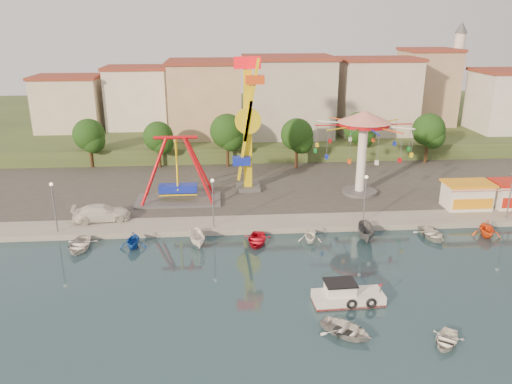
{
  "coord_description": "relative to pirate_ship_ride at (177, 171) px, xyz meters",
  "views": [
    {
      "loc": [
        -7.24,
        -35.52,
        21.1
      ],
      "look_at": [
        -3.47,
        14.0,
        4.0
      ],
      "focal_mm": 35.0,
      "sensor_mm": 36.0,
      "label": 1
    }
  ],
  "objects": [
    {
      "name": "kamikaze_tower",
      "position": [
        8.64,
        3.58,
        4.21
      ],
      "size": [
        3.53,
        3.1,
        16.5
      ],
      "color": "#59595E",
      "rests_on": "quay_deck"
    },
    {
      "name": "tree_2",
      "position": [
        6.21,
        14.63,
        1.52
      ],
      "size": [
        5.02,
        5.02,
        7.85
      ],
      "color": "#382314",
      "rests_on": "quay_deck"
    },
    {
      "name": "building_4",
      "position": [
        31.28,
        31.02,
        3.22
      ],
      "size": [
        10.75,
        9.23,
        9.24
      ],
      "primitive_type": "cube",
      "color": "beige",
      "rests_on": "hill_terrace"
    },
    {
      "name": "moored_boat_0",
      "position": [
        -8.85,
        -11.38,
        -3.96
      ],
      "size": [
        3.13,
        4.29,
        0.87
      ],
      "primitive_type": "imported",
      "rotation": [
        0.0,
        0.0,
        -0.03
      ],
      "color": "silver",
      "rests_on": "ground"
    },
    {
      "name": "minaret",
      "position": [
        48.21,
        32.82,
        8.15
      ],
      "size": [
        2.8,
        2.8,
        18.0
      ],
      "color": "silver",
      "rests_on": "hill_terrace"
    },
    {
      "name": "wave_swinger",
      "position": [
        22.38,
        1.24,
        3.8
      ],
      "size": [
        11.6,
        11.6,
        10.4
      ],
      "color": "#59595E",
      "rests_on": "quay_deck"
    },
    {
      "name": "tree_3",
      "position": [
        16.21,
        13.18,
        1.16
      ],
      "size": [
        4.68,
        4.68,
        7.32
      ],
      "color": "#382314",
      "rests_on": "quay_deck"
    },
    {
      "name": "moored_boat_6",
      "position": [
        26.51,
        -11.38,
        -3.98
      ],
      "size": [
        3.36,
        4.33,
        0.82
      ],
      "primitive_type": "imported",
      "rotation": [
        0.0,
        0.0,
        0.14
      ],
      "color": "silver",
      "rests_on": "ground"
    },
    {
      "name": "moored_boat_5",
      "position": [
        19.61,
        -11.38,
        -3.6
      ],
      "size": [
        2.22,
        4.3,
        1.58
      ],
      "primitive_type": "imported",
      "rotation": [
        0.0,
        0.0,
        -0.17
      ],
      "color": "#57585C",
      "rests_on": "ground"
    },
    {
      "name": "tree_0",
      "position": [
        -13.79,
        15.8,
        1.08
      ],
      "size": [
        4.6,
        4.6,
        7.19
      ],
      "color": "#382314",
      "rests_on": "quay_deck"
    },
    {
      "name": "building_3",
      "position": [
        17.82,
        27.62,
        3.2
      ],
      "size": [
        12.59,
        10.5,
        9.2
      ],
      "primitive_type": "cube",
      "color": "beige",
      "rests_on": "hill_terrace"
    },
    {
      "name": "building_0",
      "position": [
        -21.16,
        24.89,
        4.54
      ],
      "size": [
        9.26,
        9.53,
        11.87
      ],
      "primitive_type": "cube",
      "color": "beige",
      "rests_on": "hill_terrace"
    },
    {
      "name": "quay_deck",
      "position": [
        12.21,
        40.82,
        -4.09
      ],
      "size": [
        200.0,
        100.0,
        0.6
      ],
      "primitive_type": "cube",
      "color": "#9E998E",
      "rests_on": "ground"
    },
    {
      "name": "booth_left",
      "position": [
        33.26,
        -4.69,
        -2.23
      ],
      "size": [
        5.4,
        3.78,
        3.08
      ],
      "color": "white",
      "rests_on": "quay_deck"
    },
    {
      "name": "tree_4",
      "position": [
        26.21,
        16.17,
        1.35
      ],
      "size": [
        4.86,
        4.86,
        7.6
      ],
      "color": "#382314",
      "rests_on": "quay_deck"
    },
    {
      "name": "moored_boat_2",
      "position": [
        2.61,
        -11.38,
        -3.68
      ],
      "size": [
        2.11,
        3.89,
        1.42
      ],
      "primitive_type": "imported",
      "rotation": [
        0.0,
        0.0,
        0.21
      ],
      "color": "white",
      "rests_on": "ground"
    },
    {
      "name": "moored_boat_4",
      "position": [
        13.87,
        -11.38,
        -3.66
      ],
      "size": [
        2.74,
        3.07,
        1.48
      ],
      "primitive_type": "imported",
      "rotation": [
        0.0,
        0.0,
        -0.12
      ],
      "color": "white",
      "rests_on": "ground"
    },
    {
      "name": "ground",
      "position": [
        12.21,
        -21.18,
        -4.39
      ],
      "size": [
        200.0,
        200.0,
        0.0
      ],
      "primitive_type": "plane",
      "color": "#122932",
      "rests_on": "ground"
    },
    {
      "name": "moored_boat_3",
      "position": [
        8.48,
        -11.38,
        -4.0
      ],
      "size": [
        3.35,
        4.25,
        0.79
      ],
      "primitive_type": "imported",
      "rotation": [
        0.0,
        0.0,
        -0.17
      ],
      "color": "red",
      "rests_on": "ground"
    },
    {
      "name": "tree_1",
      "position": [
        -3.79,
        15.06,
        0.81
      ],
      "size": [
        4.35,
        4.35,
        6.8
      ],
      "color": "#382314",
      "rests_on": "quay_deck"
    },
    {
      "name": "building_2",
      "position": [
        4.03,
        30.78,
        4.22
      ],
      "size": [
        11.95,
        9.28,
        11.23
      ],
      "primitive_type": "cube",
      "color": "tan",
      "rests_on": "hill_terrace"
    },
    {
      "name": "van",
      "position": [
        -7.87,
        -5.44,
        -2.92
      ],
      "size": [
        6.29,
        3.3,
        1.74
      ],
      "primitive_type": "imported",
      "rotation": [
        0.0,
        0.0,
        1.72
      ],
      "color": "white",
      "rests_on": "quay_deck"
    },
    {
      "name": "lamp_post_2",
      "position": [
        20.21,
        -8.18,
        -1.29
      ],
      "size": [
        0.14,
        0.14,
        5.0
      ],
      "primitive_type": "cylinder",
      "color": "#59595E",
      "rests_on": "quay_deck"
    },
    {
      "name": "building_6",
      "position": [
        56.36,
        27.59,
        4.78
      ],
      "size": [
        8.23,
        8.98,
        12.36
      ],
      "primitive_type": "cube",
      "color": "silver",
      "rests_on": "hill_terrace"
    },
    {
      "name": "asphalt_pad",
      "position": [
        12.21,
        8.82,
        -3.79
      ],
      "size": [
        90.0,
        28.0,
        0.01
      ],
      "primitive_type": "cube",
      "color": "#4C4944",
      "rests_on": "quay_deck"
    },
    {
      "name": "tree_5",
      "position": [
        36.21,
        14.36,
        1.31
      ],
      "size": [
        4.83,
        4.83,
        7.54
      ],
      "color": "#382314",
      "rests_on": "quay_deck"
    },
    {
      "name": "rowboat_a",
      "position": [
        13.63,
        -27.11,
        -3.99
      ],
      "size": [
        4.71,
        4.64,
        0.8
      ],
      "primitive_type": "imported",
      "rotation": [
        0.0,
        0.0,
        0.83
      ],
      "color": "silver",
      "rests_on": "ground"
    },
    {
      "name": "lamp_post_3",
      "position": [
        36.21,
        -8.18,
        -1.29
      ],
      "size": [
        0.14,
        0.14,
        5.0
      ],
      "primitive_type": "cylinder",
      "color": "#59595E",
      "rests_on": "quay_deck"
    },
    {
      "name": "cabin_motorboat",
      "position": [
        14.69,
        -22.9,
        -3.87
      ],
      "size": [
        5.61,
        2.4,
        1.95
      ],
      "rotation": [
        0.0,
        0.0,
        0.04
      ],
      "color": "white",
      "rests_on": "ground"
    },
    {
      "name": "moored_boat_7",
      "position": [
        32.26,
        -11.38,
        -3.53
      ],
      "size": [
        3.56,
        3.89,
        1.73
      ],
      "primitive_type": "imported",
      "rotation": [
        0.0,
        0.0,
        -0.25
      ],
      "color": "#FE5416",
      "rests_on": "ground"
    },
    {
      "name": "hill_terrace",
      "position": [
        12.21,
        45.82,
        -2.89
      ],
      "size": [
        200.0,
        60.0,
        3.0
      ],
      "primitive_type": "cube",
      "color": "#384C26",
      "rests_on": "ground"
    },
    {
      "name": "pirate_ship_ride",
      "position": [
        0.0,
        0.0,
        0.0
      ],
      "size": [
        10.0,
        5.0,
        8.0
      ],
      "color": "#59595E",
      "rests_on": "quay_deck"
    },
    {
      "name": "lamp_post_0",
      "position": [
        -11.79,
        -8.18,
        -1.29
      ],
      "size": [
        0.14,
        0.14,
        5.0
      ],
      "primitive_type": "cylinder",
      "color": "#59595E",
      "rests_on": "quay_deck"
    },
    {
      "name": "lamp_post_1",
      "position": [
        4.21,
        -8.18,
        -1.29
      ],
      "size": [
        0.14,
        0.14,
        5.0
      ],
      "primitive_type": "cylinder",
      "color": "#59595E",
      "rests_on": "quay_deck"
    },
    {
      "name": "moored_boat_1",
      "position": [
        -3.65,
        -11.38,
        -3.61
      ],
      "size": [
        2.69,
        3.09,
        1.58
      ],
      "primitive_type": "imported",
      "rotation": [
        0.0,
        0.0,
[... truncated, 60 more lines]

